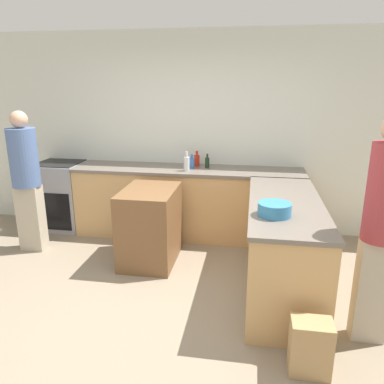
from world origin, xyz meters
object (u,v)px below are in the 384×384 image
object	(u,v)px
hot_sauce_bottle	(197,160)
water_bottle_blue	(192,163)
island_table	(150,225)
range_oven	(62,195)
person_by_range	(26,177)
mixing_bowl	(275,209)
vinegar_bottle_clear	(187,163)
wine_bottle_dark	(207,162)
paper_bag	(310,347)
person_at_peninsula	(382,223)

from	to	relation	value
hot_sauce_bottle	water_bottle_blue	bearing A→B (deg)	-105.86
water_bottle_blue	island_table	bearing A→B (deg)	-112.42
range_oven	person_by_range	xyz separation A→B (m)	(0.00, -0.79, 0.46)
water_bottle_blue	person_by_range	bearing A→B (deg)	-157.34
hot_sauce_bottle	water_bottle_blue	distance (m)	0.16
mixing_bowl	water_bottle_blue	xyz separation A→B (m)	(-0.99, 1.70, 0.02)
hot_sauce_bottle	vinegar_bottle_clear	world-z (taller)	vinegar_bottle_clear
island_table	vinegar_bottle_clear	distance (m)	0.97
wine_bottle_dark	person_by_range	world-z (taller)	person_by_range
person_by_range	paper_bag	bearing A→B (deg)	-27.15
range_oven	water_bottle_blue	xyz separation A→B (m)	(1.90, 0.00, 0.54)
mixing_bowl	wine_bottle_dark	size ratio (longest dim) A/B	1.53
range_oven	mixing_bowl	world-z (taller)	mixing_bowl
hot_sauce_bottle	wine_bottle_dark	bearing A→B (deg)	-27.78
vinegar_bottle_clear	person_by_range	world-z (taller)	person_by_range
range_oven	hot_sauce_bottle	world-z (taller)	hot_sauce_bottle
person_by_range	mixing_bowl	bearing A→B (deg)	-17.41
island_table	person_by_range	size ratio (longest dim) A/B	0.51
person_at_peninsula	range_oven	bearing A→B (deg)	152.21
water_bottle_blue	person_by_range	world-z (taller)	person_by_range
island_table	person_at_peninsula	size ratio (longest dim) A/B	0.48
mixing_bowl	wine_bottle_dark	world-z (taller)	wine_bottle_dark
vinegar_bottle_clear	person_by_range	xyz separation A→B (m)	(-1.85, -0.63, -0.10)
range_oven	paper_bag	xyz separation A→B (m)	(3.16, -2.40, -0.27)
water_bottle_blue	vinegar_bottle_clear	world-z (taller)	vinegar_bottle_clear
range_oven	paper_bag	world-z (taller)	range_oven
water_bottle_blue	mixing_bowl	bearing A→B (deg)	-59.68
hot_sauce_bottle	water_bottle_blue	world-z (taller)	hot_sauce_bottle
water_bottle_blue	person_by_range	xyz separation A→B (m)	(-1.89, -0.79, -0.08)
island_table	mixing_bowl	distance (m)	1.68
range_oven	wine_bottle_dark	xyz separation A→B (m)	(2.09, 0.08, 0.54)
island_table	person_by_range	distance (m)	1.62
person_by_range	water_bottle_blue	bearing A→B (deg)	22.66
range_oven	paper_bag	size ratio (longest dim) A/B	2.28
person_by_range	paper_bag	world-z (taller)	person_by_range
island_table	wine_bottle_dark	world-z (taller)	wine_bottle_dark
water_bottle_blue	paper_bag	xyz separation A→B (m)	(1.26, -2.41, -0.80)
wine_bottle_dark	person_by_range	size ratio (longest dim) A/B	0.11
wine_bottle_dark	mixing_bowl	bearing A→B (deg)	-65.72
island_table	vinegar_bottle_clear	bearing A→B (deg)	66.01
hot_sauce_bottle	wine_bottle_dark	size ratio (longest dim) A/B	1.11
island_table	paper_bag	xyz separation A→B (m)	(1.61, -1.56, -0.23)
wine_bottle_dark	person_at_peninsula	size ratio (longest dim) A/B	0.10
hot_sauce_bottle	vinegar_bottle_clear	bearing A→B (deg)	-105.45
island_table	hot_sauce_bottle	xyz separation A→B (m)	(0.39, 1.00, 0.59)
mixing_bowl	paper_bag	distance (m)	1.09
hot_sauce_bottle	person_at_peninsula	world-z (taller)	person_at_peninsula
vinegar_bottle_clear	water_bottle_blue	bearing A→B (deg)	74.94
person_at_peninsula	vinegar_bottle_clear	bearing A→B (deg)	135.51
island_table	wine_bottle_dark	size ratio (longest dim) A/B	4.70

